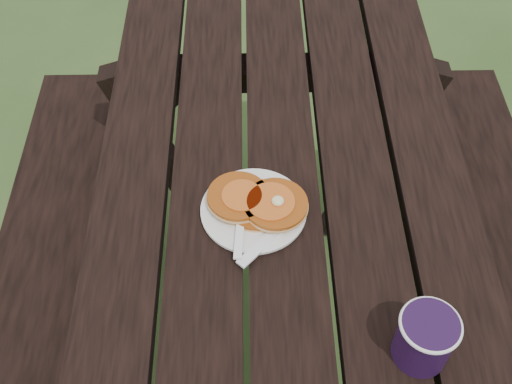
{
  "coord_description": "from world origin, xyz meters",
  "views": [
    {
      "loc": [
        -0.07,
        -0.59,
        1.73
      ],
      "look_at": [
        -0.06,
        0.15,
        0.8
      ],
      "focal_mm": 45.0,
      "sensor_mm": 36.0,
      "label": 1
    }
  ],
  "objects_px": {
    "plate": "(254,211)",
    "pancake_stack": "(258,202)",
    "coffee_cup": "(425,337)",
    "picnic_table": "(282,366)"
  },
  "relations": [
    {
      "from": "pancake_stack",
      "to": "coffee_cup",
      "type": "height_order",
      "value": "coffee_cup"
    },
    {
      "from": "plate",
      "to": "coffee_cup",
      "type": "xyz_separation_m",
      "value": [
        0.27,
        -0.29,
        0.05
      ]
    },
    {
      "from": "plate",
      "to": "pancake_stack",
      "type": "height_order",
      "value": "pancake_stack"
    },
    {
      "from": "pancake_stack",
      "to": "plate",
      "type": "bearing_deg",
      "value": -145.61
    },
    {
      "from": "picnic_table",
      "to": "pancake_stack",
      "type": "height_order",
      "value": "pancake_stack"
    },
    {
      "from": "plate",
      "to": "pancake_stack",
      "type": "distance_m",
      "value": 0.02
    },
    {
      "from": "plate",
      "to": "pancake_stack",
      "type": "relative_size",
      "value": 1.03
    },
    {
      "from": "coffee_cup",
      "to": "picnic_table",
      "type": "bearing_deg",
      "value": 144.3
    },
    {
      "from": "plate",
      "to": "pancake_stack",
      "type": "bearing_deg",
      "value": 34.39
    },
    {
      "from": "picnic_table",
      "to": "plate",
      "type": "distance_m",
      "value": 0.42
    }
  ]
}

